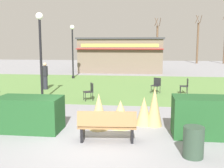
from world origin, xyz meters
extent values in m
plane|color=gray|center=(0.00, 0.00, 0.00)|extent=(80.00, 80.00, 0.00)
cube|color=#5B8442|center=(0.00, 10.87, 0.00)|extent=(36.00, 12.00, 0.01)
cube|color=olive|center=(0.45, 0.19, 0.45)|extent=(1.73, 0.62, 0.06)
cube|color=olive|center=(0.47, -0.03, 0.73)|extent=(1.70, 0.26, 0.44)
cube|color=black|center=(-0.28, 0.13, 0.23)|extent=(0.12, 0.45, 0.45)
cube|color=black|center=(1.18, 0.25, 0.23)|extent=(0.12, 0.45, 0.45)
cube|color=olive|center=(-0.36, 0.12, 0.57)|extent=(0.10, 0.44, 0.06)
cube|color=olive|center=(1.26, 0.26, 0.57)|extent=(0.10, 0.44, 0.06)
cube|color=#1E4C23|center=(-2.22, 0.85, 0.57)|extent=(2.08, 1.10, 1.13)
cube|color=#1E4C23|center=(3.35, 0.99, 0.62)|extent=(1.88, 1.10, 1.23)
cone|color=tan|center=(0.72, 1.53, 0.48)|extent=(0.79, 0.79, 0.96)
cone|color=tan|center=(0.02, 1.27, 0.61)|extent=(0.66, 0.66, 1.23)
cone|color=tan|center=(1.52, 1.96, 0.50)|extent=(0.59, 0.59, 1.01)
cone|color=tan|center=(1.87, 1.89, 0.69)|extent=(0.55, 0.55, 1.39)
cylinder|color=black|center=(-3.64, 5.61, 0.10)|extent=(0.22, 0.22, 0.20)
cylinder|color=black|center=(-3.64, 5.61, 2.01)|extent=(0.12, 0.12, 4.03)
sphere|color=white|center=(-3.64, 5.61, 4.19)|extent=(0.36, 0.36, 0.36)
cylinder|color=black|center=(-4.43, 14.59, 0.10)|extent=(0.22, 0.22, 0.20)
cylinder|color=black|center=(-4.43, 14.59, 2.01)|extent=(0.12, 0.12, 4.03)
sphere|color=white|center=(-4.43, 14.59, 4.19)|extent=(0.36, 0.36, 0.36)
cylinder|color=#2D4233|center=(2.77, -0.72, 0.40)|extent=(0.52, 0.52, 0.80)
cube|color=#6B5B4C|center=(-0.94, 20.31, 1.65)|extent=(8.22, 3.61, 3.30)
cube|color=#333338|center=(-0.94, 20.31, 3.38)|extent=(8.52, 3.91, 0.16)
cube|color=maroon|center=(-0.94, 18.32, 2.37)|extent=(8.32, 0.36, 0.08)
cube|color=#D8CC4C|center=(-0.94, 18.48, 2.70)|extent=(7.40, 0.04, 0.28)
cube|color=black|center=(3.75, 8.31, 0.45)|extent=(0.46, 0.46, 0.04)
cube|color=black|center=(3.95, 8.30, 0.67)|extent=(0.06, 0.44, 0.44)
cylinder|color=black|center=(3.57, 8.51, 0.23)|extent=(0.03, 0.03, 0.45)
cylinder|color=black|center=(3.55, 8.13, 0.23)|extent=(0.03, 0.03, 0.45)
cylinder|color=black|center=(3.95, 8.49, 0.23)|extent=(0.03, 0.03, 0.45)
cylinder|color=black|center=(3.93, 8.11, 0.23)|extent=(0.03, 0.03, 0.45)
cube|color=black|center=(2.16, 8.33, 0.45)|extent=(0.60, 0.60, 0.04)
cube|color=black|center=(2.25, 8.50, 0.67)|extent=(0.41, 0.24, 0.44)
cylinder|color=black|center=(1.90, 8.25, 0.23)|extent=(0.03, 0.03, 0.45)
cylinder|color=black|center=(2.23, 8.07, 0.23)|extent=(0.03, 0.03, 0.45)
cylinder|color=black|center=(2.08, 8.58, 0.23)|extent=(0.03, 0.03, 0.45)
cylinder|color=black|center=(2.41, 8.40, 0.23)|extent=(0.03, 0.03, 0.45)
cube|color=black|center=(-1.31, 5.83, 0.45)|extent=(0.59, 0.59, 0.04)
cube|color=black|center=(-1.13, 5.92, 0.67)|extent=(0.23, 0.41, 0.44)
cylinder|color=black|center=(-1.57, 5.92, 0.23)|extent=(0.03, 0.03, 0.45)
cylinder|color=black|center=(-1.40, 5.58, 0.23)|extent=(0.03, 0.03, 0.45)
cylinder|color=black|center=(-1.22, 6.08, 0.23)|extent=(0.03, 0.03, 0.45)
cylinder|color=black|center=(-1.06, 5.74, 0.23)|extent=(0.03, 0.03, 0.45)
cylinder|color=black|center=(-5.85, 5.43, 0.23)|extent=(0.03, 0.03, 0.45)
cylinder|color=#23232D|center=(-4.71, 8.92, 0.42)|extent=(0.28, 0.28, 0.85)
cylinder|color=black|center=(-4.71, 8.92, 1.16)|extent=(0.34, 0.34, 0.62)
sphere|color=tan|center=(-4.71, 8.92, 1.58)|extent=(0.22, 0.22, 0.22)
cube|color=#2D6638|center=(-3.91, 28.33, 0.55)|extent=(4.36, 2.20, 0.60)
cube|color=black|center=(-4.06, 28.32, 0.98)|extent=(2.45, 1.80, 0.44)
cylinder|color=black|center=(-2.71, 29.38, 0.32)|extent=(0.66, 0.28, 0.64)
cylinder|color=black|center=(-2.53, 27.54, 0.32)|extent=(0.66, 0.28, 0.64)
cylinder|color=black|center=(-5.30, 29.12, 0.32)|extent=(0.66, 0.28, 0.64)
cylinder|color=black|center=(-5.12, 27.29, 0.32)|extent=(0.66, 0.28, 0.64)
cylinder|color=brown|center=(3.14, 31.37, 2.67)|extent=(0.28, 0.28, 5.34)
cylinder|color=brown|center=(3.47, 31.48, 5.84)|extent=(0.25, 0.58, 1.12)
cylinder|color=brown|center=(2.96, 31.67, 5.84)|extent=(0.54, 0.36, 1.12)
cylinder|color=brown|center=(2.96, 31.07, 5.84)|extent=(0.54, 0.35, 1.12)
cylinder|color=brown|center=(9.06, 33.88, 2.93)|extent=(0.28, 0.28, 5.86)
cylinder|color=brown|center=(9.40, 33.98, 6.36)|extent=(0.25, 0.58, 1.12)
cylinder|color=brown|center=(8.89, 34.18, 6.36)|extent=(0.54, 0.36, 1.12)
cylinder|color=brown|center=(8.89, 33.57, 6.36)|extent=(0.54, 0.35, 1.12)
camera|label=1|loc=(1.53, -7.50, 2.85)|focal=43.78mm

